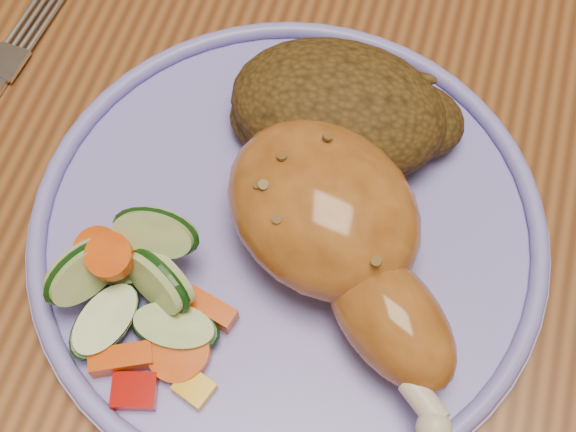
{
  "coord_description": "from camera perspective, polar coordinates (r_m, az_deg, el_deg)",
  "views": [
    {
      "loc": [
        -0.03,
        -0.27,
        1.14
      ],
      "look_at": [
        -0.08,
        -0.09,
        0.78
      ],
      "focal_mm": 50.0,
      "sensor_mm": 36.0,
      "label": 1
    }
  ],
  "objects": [
    {
      "name": "rice_pilaf",
      "position": [
        0.44,
        3.91,
        7.45
      ],
      "size": [
        0.13,
        0.09,
        0.05
      ],
      "color": "#493212",
      "rests_on": "plate"
    },
    {
      "name": "dining_table",
      "position": [
        0.55,
        10.97,
        0.69
      ],
      "size": [
        0.9,
        1.4,
        0.75
      ],
      "color": "brown",
      "rests_on": "ground"
    },
    {
      "name": "vegetable_pile",
      "position": [
        0.4,
        -10.72,
        -5.39
      ],
      "size": [
        0.1,
        0.1,
        0.05
      ],
      "color": "#A50A05",
      "rests_on": "plate"
    },
    {
      "name": "plate_rim",
      "position": [
        0.42,
        0.0,
        -0.61
      ],
      "size": [
        0.27,
        0.27,
        0.01
      ],
      "primitive_type": "torus",
      "color": "#7C76DA",
      "rests_on": "plate"
    },
    {
      "name": "plate",
      "position": [
        0.43,
        0.0,
        -1.26
      ],
      "size": [
        0.28,
        0.28,
        0.01
      ],
      "primitive_type": "cylinder",
      "color": "#7C76DA",
      "rests_on": "dining_table"
    },
    {
      "name": "chicken_leg",
      "position": [
        0.4,
        3.64,
        -1.27
      ],
      "size": [
        0.16,
        0.16,
        0.06
      ],
      "color": "#A96223",
      "rests_on": "plate"
    },
    {
      "name": "ground",
      "position": [
        1.18,
        5.26,
        -14.46
      ],
      "size": [
        4.0,
        4.0,
        0.0
      ],
      "primitive_type": "plane",
      "color": "#522F1C",
      "rests_on": "ground"
    }
  ]
}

